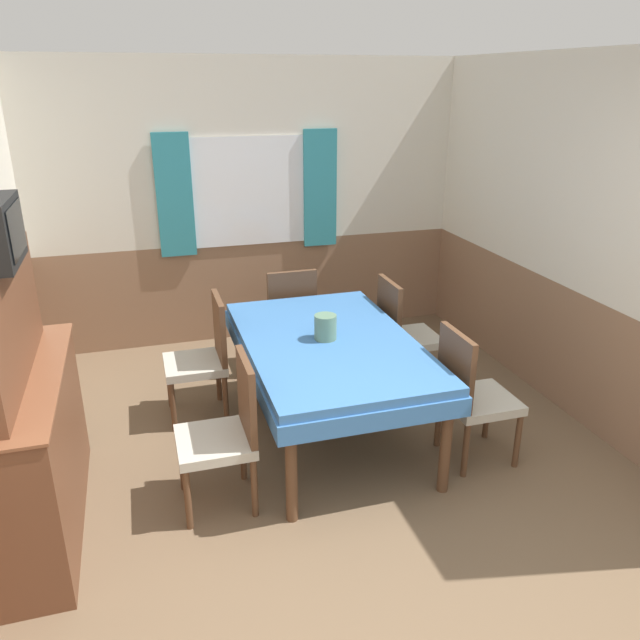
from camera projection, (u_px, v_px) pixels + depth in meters
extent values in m
plane|color=brown|center=(407.00, 616.00, 2.99)|extent=(16.00, 16.00, 0.00)
cube|color=silver|center=(249.00, 153.00, 5.65)|extent=(4.36, 0.05, 1.65)
cube|color=#89664C|center=(255.00, 289.00, 6.12)|extent=(4.36, 0.05, 0.95)
cube|color=white|center=(249.00, 192.00, 5.74)|extent=(1.16, 0.01, 0.99)
cube|color=teal|center=(175.00, 196.00, 5.54)|extent=(0.32, 0.03, 1.10)
cube|color=teal|center=(320.00, 189.00, 5.90)|extent=(0.32, 0.03, 1.10)
cube|color=silver|center=(570.00, 171.00, 4.52)|extent=(0.05, 4.08, 1.65)
cube|color=#89664C|center=(546.00, 336.00, 4.99)|extent=(0.05, 4.08, 0.95)
cube|color=#386BA8|center=(329.00, 344.00, 4.26)|extent=(1.13, 1.83, 0.06)
cube|color=#386BA8|center=(329.00, 355.00, 4.30)|extent=(1.16, 1.86, 0.12)
cylinder|color=brown|center=(291.00, 470.00, 3.52)|extent=(0.07, 0.07, 0.68)
cylinder|color=brown|center=(446.00, 443.00, 3.78)|extent=(0.07, 0.07, 0.68)
cylinder|color=brown|center=(241.00, 353.00, 5.01)|extent=(0.07, 0.07, 0.68)
cylinder|color=brown|center=(354.00, 340.00, 5.27)|extent=(0.07, 0.07, 0.68)
cylinder|color=brown|center=(420.00, 352.00, 5.40)|extent=(0.04, 0.04, 0.39)
cylinder|color=brown|center=(440.00, 370.00, 5.06)|extent=(0.04, 0.04, 0.39)
cylinder|color=brown|center=(379.00, 357.00, 5.29)|extent=(0.04, 0.04, 0.39)
cylinder|color=brown|center=(397.00, 376.00, 4.95)|extent=(0.04, 0.04, 0.39)
cube|color=#B7B2A3|center=(410.00, 338.00, 5.09)|extent=(0.44, 0.44, 0.06)
cube|color=brown|center=(389.00, 310.00, 4.94)|extent=(0.04, 0.42, 0.48)
cylinder|color=brown|center=(487.00, 413.00, 4.41)|extent=(0.04, 0.04, 0.39)
cylinder|color=brown|center=(517.00, 441.00, 4.07)|extent=(0.04, 0.04, 0.39)
cylinder|color=brown|center=(438.00, 421.00, 4.31)|extent=(0.04, 0.04, 0.39)
cylinder|color=brown|center=(465.00, 450.00, 3.97)|extent=(0.04, 0.04, 0.39)
cube|color=#B7B2A3|center=(480.00, 401.00, 4.11)|extent=(0.44, 0.44, 0.06)
cube|color=brown|center=(456.00, 368.00, 3.96)|extent=(0.04, 0.42, 0.48)
cylinder|color=brown|center=(173.00, 407.00, 4.49)|extent=(0.04, 0.04, 0.39)
cylinder|color=brown|center=(169.00, 384.00, 4.83)|extent=(0.04, 0.04, 0.39)
cylinder|color=brown|center=(226.00, 400.00, 4.59)|extent=(0.04, 0.04, 0.39)
cylinder|color=brown|center=(219.00, 377.00, 4.93)|extent=(0.04, 0.04, 0.39)
cube|color=#B7B2A3|center=(195.00, 365.00, 4.63)|extent=(0.44, 0.44, 0.06)
cube|color=brown|center=(220.00, 328.00, 4.58)|extent=(0.04, 0.42, 0.48)
cylinder|color=brown|center=(262.00, 339.00, 5.66)|extent=(0.04, 0.04, 0.39)
cylinder|color=brown|center=(303.00, 334.00, 5.76)|extent=(0.04, 0.04, 0.39)
cylinder|color=brown|center=(271.00, 355.00, 5.32)|extent=(0.04, 0.04, 0.39)
cylinder|color=brown|center=(314.00, 350.00, 5.42)|extent=(0.04, 0.04, 0.39)
cube|color=#B7B2A3|center=(287.00, 321.00, 5.46)|extent=(0.44, 0.44, 0.06)
cube|color=brown|center=(292.00, 299.00, 5.19)|extent=(0.42, 0.04, 0.48)
cylinder|color=brown|center=(188.00, 499.00, 3.50)|extent=(0.04, 0.04, 0.39)
cylinder|color=brown|center=(182.00, 462.00, 3.84)|extent=(0.04, 0.04, 0.39)
cylinder|color=brown|center=(254.00, 487.00, 3.61)|extent=(0.04, 0.04, 0.39)
cylinder|color=brown|center=(243.00, 452.00, 3.95)|extent=(0.04, 0.04, 0.39)
cube|color=#B7B2A3|center=(215.00, 442.00, 3.64)|extent=(0.44, 0.44, 0.06)
cube|color=brown|center=(247.00, 397.00, 3.60)|extent=(0.04, 0.42, 0.48)
cube|color=brown|center=(31.00, 453.00, 3.45)|extent=(0.44, 1.46, 0.94)
cube|color=brown|center=(16.00, 378.00, 3.28)|extent=(0.46, 1.48, 0.02)
cube|color=black|center=(17.00, 230.00, 2.97)|extent=(0.01, 0.40, 0.24)
cylinder|color=slate|center=(325.00, 327.00, 4.23)|extent=(0.15, 0.15, 0.17)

